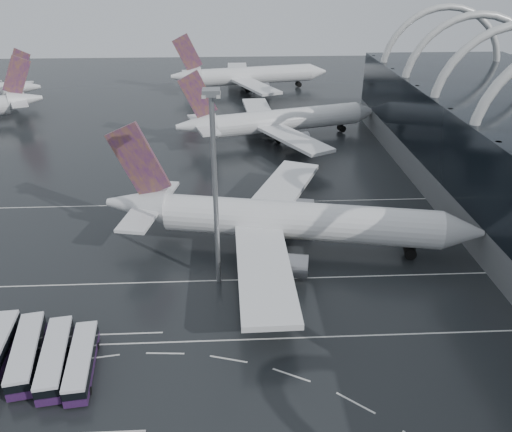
{
  "coord_description": "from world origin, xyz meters",
  "views": [
    {
      "loc": [
        0.16,
        -53.79,
        45.96
      ],
      "look_at": [
        3.86,
        20.5,
        7.0
      ],
      "focal_mm": 35.0,
      "sensor_mm": 36.0,
      "label": 1
    }
  ],
  "objects_px": {
    "bus_row_near_b": "(27,353)",
    "gse_cart_belly_b": "(354,226)",
    "floodlight_mast": "(214,169)",
    "bus_row_near_d": "(82,361)",
    "gse_cart_belly_c": "(277,262)",
    "airliner_main": "(281,220)",
    "airliner_gate_c": "(248,76)",
    "gse_cart_belly_e": "(296,208)",
    "airliner_gate_b": "(278,121)",
    "bus_row_near_c": "(55,358)"
  },
  "relations": [
    {
      "from": "bus_row_near_b",
      "to": "gse_cart_belly_b",
      "type": "bearing_deg",
      "value": -66.63
    },
    {
      "from": "gse_cart_belly_b",
      "to": "floodlight_mast",
      "type": "bearing_deg",
      "value": -148.01
    },
    {
      "from": "bus_row_near_d",
      "to": "gse_cart_belly_c",
      "type": "bearing_deg",
      "value": -55.59
    },
    {
      "from": "airliner_main",
      "to": "gse_cart_belly_b",
      "type": "bearing_deg",
      "value": 34.05
    },
    {
      "from": "airliner_gate_c",
      "to": "bus_row_near_d",
      "type": "bearing_deg",
      "value": -111.88
    },
    {
      "from": "airliner_gate_c",
      "to": "gse_cart_belly_e",
      "type": "bearing_deg",
      "value": -98.48
    },
    {
      "from": "airliner_gate_b",
      "to": "floodlight_mast",
      "type": "distance_m",
      "value": 71.43
    },
    {
      "from": "airliner_main",
      "to": "floodlight_mast",
      "type": "relative_size",
      "value": 2.12
    },
    {
      "from": "airliner_gate_c",
      "to": "bus_row_near_d",
      "type": "relative_size",
      "value": 4.93
    },
    {
      "from": "bus_row_near_d",
      "to": "gse_cart_belly_e",
      "type": "xyz_separation_m",
      "value": [
        31.65,
        42.4,
        -1.03
      ]
    },
    {
      "from": "airliner_gate_c",
      "to": "gse_cart_belly_c",
      "type": "height_order",
      "value": "airliner_gate_c"
    },
    {
      "from": "bus_row_near_c",
      "to": "bus_row_near_d",
      "type": "bearing_deg",
      "value": -109.46
    },
    {
      "from": "bus_row_near_d",
      "to": "gse_cart_belly_c",
      "type": "distance_m",
      "value": 34.63
    },
    {
      "from": "airliner_main",
      "to": "bus_row_near_c",
      "type": "height_order",
      "value": "airliner_main"
    },
    {
      "from": "floodlight_mast",
      "to": "gse_cart_belly_c",
      "type": "bearing_deg",
      "value": 22.24
    },
    {
      "from": "airliner_main",
      "to": "floodlight_mast",
      "type": "distance_m",
      "value": 19.83
    },
    {
      "from": "bus_row_near_c",
      "to": "airliner_gate_c",
      "type": "bearing_deg",
      "value": -19.72
    },
    {
      "from": "gse_cart_belly_c",
      "to": "gse_cart_belly_e",
      "type": "distance_m",
      "value": 20.52
    },
    {
      "from": "airliner_main",
      "to": "bus_row_near_d",
      "type": "height_order",
      "value": "airliner_main"
    },
    {
      "from": "gse_cart_belly_b",
      "to": "airliner_gate_c",
      "type": "bearing_deg",
      "value": 98.25
    },
    {
      "from": "airliner_main",
      "to": "airliner_gate_b",
      "type": "relative_size",
      "value": 1.11
    },
    {
      "from": "bus_row_near_b",
      "to": "gse_cart_belly_e",
      "type": "relative_size",
      "value": 6.04
    },
    {
      "from": "gse_cart_belly_b",
      "to": "gse_cart_belly_e",
      "type": "distance_m",
      "value": 12.88
    },
    {
      "from": "airliner_gate_c",
      "to": "gse_cart_belly_b",
      "type": "relative_size",
      "value": 26.43
    },
    {
      "from": "gse_cart_belly_c",
      "to": "bus_row_near_b",
      "type": "bearing_deg",
      "value": -147.89
    },
    {
      "from": "gse_cart_belly_c",
      "to": "gse_cart_belly_b",
      "type": "bearing_deg",
      "value": 37.2
    },
    {
      "from": "airliner_main",
      "to": "gse_cart_belly_e",
      "type": "bearing_deg",
      "value": 83.75
    },
    {
      "from": "gse_cart_belly_c",
      "to": "gse_cart_belly_e",
      "type": "relative_size",
      "value": 1.12
    },
    {
      "from": "airliner_gate_b",
      "to": "gse_cart_belly_c",
      "type": "height_order",
      "value": "airliner_gate_b"
    },
    {
      "from": "gse_cart_belly_b",
      "to": "bus_row_near_d",
      "type": "bearing_deg",
      "value": -140.5
    },
    {
      "from": "airliner_gate_b",
      "to": "bus_row_near_c",
      "type": "distance_m",
      "value": 93.33
    },
    {
      "from": "airliner_gate_b",
      "to": "bus_row_near_b",
      "type": "height_order",
      "value": "airliner_gate_b"
    },
    {
      "from": "airliner_main",
      "to": "airliner_gate_c",
      "type": "height_order",
      "value": "airliner_main"
    },
    {
      "from": "airliner_gate_c",
      "to": "bus_row_near_c",
      "type": "bearing_deg",
      "value": -113.23
    },
    {
      "from": "bus_row_near_c",
      "to": "gse_cart_belly_b",
      "type": "bearing_deg",
      "value": -61.48
    },
    {
      "from": "airliner_gate_c",
      "to": "gse_cart_belly_b",
      "type": "bearing_deg",
      "value": -93.51
    },
    {
      "from": "airliner_main",
      "to": "airliner_gate_b",
      "type": "distance_m",
      "value": 58.91
    },
    {
      "from": "gse_cart_belly_e",
      "to": "bus_row_near_c",
      "type": "bearing_deg",
      "value": -130.01
    },
    {
      "from": "gse_cart_belly_b",
      "to": "gse_cart_belly_e",
      "type": "bearing_deg",
      "value": 141.69
    },
    {
      "from": "airliner_gate_b",
      "to": "gse_cart_belly_e",
      "type": "distance_m",
      "value": 44.82
    },
    {
      "from": "airliner_gate_c",
      "to": "gse_cart_belly_b",
      "type": "height_order",
      "value": "airliner_gate_c"
    },
    {
      "from": "airliner_gate_b",
      "to": "bus_row_near_b",
      "type": "bearing_deg",
      "value": -130.68
    },
    {
      "from": "bus_row_near_b",
      "to": "floodlight_mast",
      "type": "height_order",
      "value": "floodlight_mast"
    },
    {
      "from": "airliner_gate_b",
      "to": "bus_row_near_b",
      "type": "xyz_separation_m",
      "value": [
        -39.12,
        -85.34,
        -3.41
      ]
    },
    {
      "from": "floodlight_mast",
      "to": "bus_row_near_d",
      "type": "bearing_deg",
      "value": -131.53
    },
    {
      "from": "airliner_main",
      "to": "gse_cart_belly_b",
      "type": "xyz_separation_m",
      "value": [
        14.52,
        6.15,
        -4.87
      ]
    },
    {
      "from": "airliner_gate_b",
      "to": "airliner_gate_c",
      "type": "distance_m",
      "value": 57.89
    },
    {
      "from": "floodlight_mast",
      "to": "gse_cart_belly_e",
      "type": "relative_size",
      "value": 14.01
    },
    {
      "from": "bus_row_near_c",
      "to": "gse_cart_belly_e",
      "type": "distance_m",
      "value": 54.5
    },
    {
      "from": "bus_row_near_d",
      "to": "gse_cart_belly_e",
      "type": "distance_m",
      "value": 52.92
    }
  ]
}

